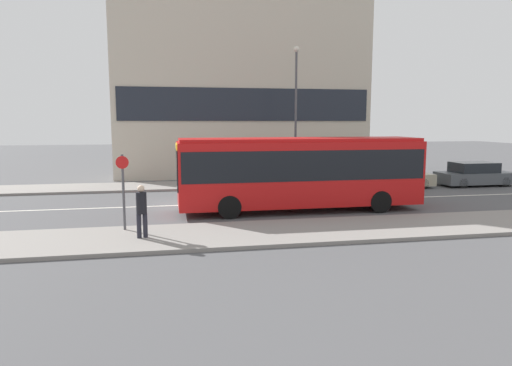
% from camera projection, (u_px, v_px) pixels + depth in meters
% --- Properties ---
extents(ground_plane, '(120.00, 120.00, 0.00)m').
position_uv_depth(ground_plane, '(194.00, 205.00, 21.57)').
color(ground_plane, '#4F4F51').
extents(sidewalk_near, '(44.00, 3.50, 0.13)m').
position_uv_depth(sidewalk_near, '(205.00, 236.00, 15.48)').
color(sidewalk_near, gray).
rests_on(sidewalk_near, ground_plane).
extents(sidewalk_far, '(44.00, 3.50, 0.13)m').
position_uv_depth(sidewalk_far, '(188.00, 185.00, 27.64)').
color(sidewalk_far, gray).
rests_on(sidewalk_far, ground_plane).
extents(lane_centerline, '(41.80, 0.16, 0.01)m').
position_uv_depth(lane_centerline, '(194.00, 205.00, 21.57)').
color(lane_centerline, silver).
rests_on(lane_centerline, ground_plane).
extents(apartment_block_left_tower, '(17.92, 4.73, 18.38)m').
position_uv_depth(apartment_block_left_tower, '(242.00, 47.00, 32.64)').
color(apartment_block_left_tower, beige).
rests_on(apartment_block_left_tower, ground_plane).
extents(city_bus, '(10.64, 2.53, 3.21)m').
position_uv_depth(city_bus, '(300.00, 169.00, 19.98)').
color(city_bus, red).
rests_on(city_bus, ground_plane).
extents(parked_car_0, '(4.20, 1.75, 1.32)m').
position_uv_depth(parked_car_0, '(396.00, 177.00, 27.10)').
color(parked_car_0, '#A39E84').
rests_on(parked_car_0, ground_plane).
extents(parked_car_1, '(4.60, 1.89, 1.44)m').
position_uv_depth(parked_car_1, '(475.00, 175.00, 28.00)').
color(parked_car_1, '#4C5156').
rests_on(parked_car_1, ground_plane).
extents(pedestrian_near_stop, '(0.35, 0.34, 1.75)m').
position_uv_depth(pedestrian_near_stop, '(142.00, 208.00, 14.85)').
color(pedestrian_near_stop, '#23232D').
rests_on(pedestrian_near_stop, sidewalk_near).
extents(bus_stop_sign, '(0.44, 0.12, 2.66)m').
position_uv_depth(bus_stop_sign, '(123.00, 186.00, 15.88)').
color(bus_stop_sign, '#4C4C51').
rests_on(bus_stop_sign, sidewalk_near).
extents(street_lamp, '(0.36, 0.36, 8.23)m').
position_uv_depth(street_lamp, '(296.00, 103.00, 27.56)').
color(street_lamp, '#4C4C51').
rests_on(street_lamp, sidewalk_far).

